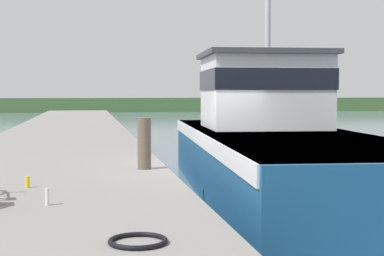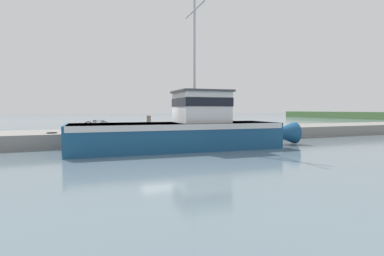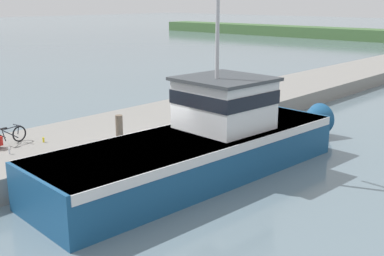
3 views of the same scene
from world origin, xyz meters
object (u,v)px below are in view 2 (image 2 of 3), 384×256
Objects in this scene: fishing_boat_main at (187,129)px; water_bottle_by_bike at (90,129)px; water_bottle_on_curb at (113,129)px; bicycle_touring at (94,126)px; mooring_post at (149,123)px.

water_bottle_by_bike is (-4.87, -5.09, -0.20)m from fishing_boat_main.
fishing_boat_main is 6.34m from water_bottle_on_curb.
fishing_boat_main is at bearing 46.23° from water_bottle_by_bike.
fishing_boat_main is 60.29× the size of water_bottle_by_bike.
fishing_boat_main is at bearing 29.43° from bicycle_touring.
mooring_post is 4.40× the size of water_bottle_by_bike.
bicycle_touring is at bearing -129.88° from mooring_post.
bicycle_touring is 4.30m from mooring_post.
mooring_post is (-3.18, -1.46, 0.20)m from fishing_boat_main.
water_bottle_on_curb is at bearing -142.77° from fishing_boat_main.
bicycle_touring reaches higher than water_bottle_by_bike.
bicycle_touring is at bearing -116.49° from water_bottle_on_curb.
bicycle_touring is at bearing 162.57° from water_bottle_by_bike.
water_bottle_on_curb is 1.66m from water_bottle_by_bike.
water_bottle_by_bike is (1.06, -0.33, -0.20)m from bicycle_touring.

